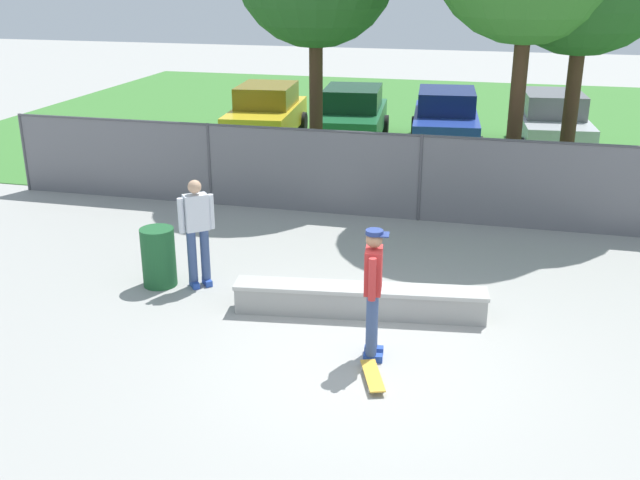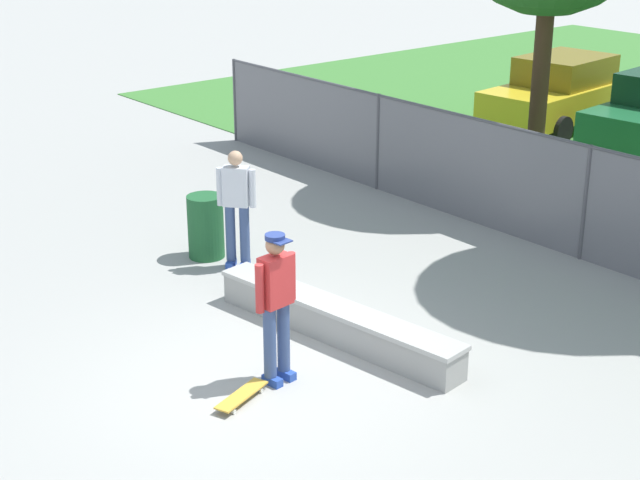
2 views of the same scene
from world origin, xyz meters
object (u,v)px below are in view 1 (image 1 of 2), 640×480
(bystander, at_px, (197,228))
(concrete_ledge, at_px, (360,300))
(skateboarder, at_px, (373,288))
(car_yellow, at_px, (266,112))
(trash_bin, at_px, (159,257))
(car_silver, at_px, (552,122))
(car_green, at_px, (352,116))
(skateboard, at_px, (373,376))
(car_blue, at_px, (446,119))

(bystander, bearing_deg, concrete_ledge, -8.93)
(skateboarder, height_order, car_yellow, skateboarder)
(skateboarder, bearing_deg, bystander, 152.09)
(car_yellow, distance_m, trash_bin, 11.09)
(car_silver, bearing_deg, bystander, -117.80)
(skateboarder, bearing_deg, car_silver, 77.87)
(concrete_ledge, bearing_deg, car_silver, 74.75)
(trash_bin, bearing_deg, concrete_ledge, -4.93)
(skateboarder, distance_m, car_green, 13.00)
(car_silver, bearing_deg, skateboarder, -102.13)
(concrete_ledge, xyz_separation_m, bystander, (-2.79, 0.44, 0.77))
(skateboard, distance_m, car_silver, 14.03)
(car_yellow, relative_size, car_green, 1.00)
(car_blue, relative_size, car_silver, 1.00)
(concrete_ledge, xyz_separation_m, car_silver, (3.24, 11.88, 0.60))
(skateboarder, distance_m, trash_bin, 4.20)
(concrete_ledge, bearing_deg, car_blue, 88.72)
(car_green, distance_m, car_blue, 2.75)
(concrete_ledge, relative_size, car_yellow, 0.89)
(car_green, height_order, bystander, bystander)
(skateboard, height_order, car_silver, car_silver)
(car_green, distance_m, car_silver, 5.74)
(skateboarder, bearing_deg, trash_bin, 158.03)
(concrete_ledge, distance_m, car_green, 11.69)
(skateboarder, height_order, skateboard, skateboarder)
(car_green, relative_size, car_blue, 1.00)
(concrete_ledge, bearing_deg, car_green, 102.29)
(concrete_ledge, height_order, trash_bin, trash_bin)
(concrete_ledge, distance_m, bystander, 2.93)
(concrete_ledge, xyz_separation_m, skateboarder, (0.41, -1.26, 0.80))
(bystander, bearing_deg, trash_bin, -167.81)
(car_yellow, relative_size, car_silver, 1.00)
(car_blue, xyz_separation_m, trash_bin, (-3.71, -11.29, -0.34))
(concrete_ledge, distance_m, car_yellow, 12.38)
(concrete_ledge, relative_size, car_green, 0.89)
(skateboarder, xyz_separation_m, car_yellow, (-5.53, 12.52, -0.19))
(car_yellow, bearing_deg, car_green, 3.28)
(skateboarder, xyz_separation_m, trash_bin, (-3.86, 1.56, -0.54))
(skateboard, bearing_deg, trash_bin, 151.51)
(skateboard, relative_size, trash_bin, 0.83)
(car_silver, bearing_deg, car_yellow, -175.73)
(car_yellow, relative_size, bystander, 2.39)
(car_silver, height_order, trash_bin, car_silver)
(skateboarder, bearing_deg, car_yellow, 113.82)
(skateboarder, height_order, car_blue, skateboarder)
(car_silver, height_order, bystander, bystander)
(skateboard, xyz_separation_m, car_silver, (2.70, 13.75, 0.77))
(car_green, distance_m, bystander, 10.97)
(concrete_ledge, xyz_separation_m, skateboard, (0.54, -1.87, -0.16))
(concrete_ledge, relative_size, bystander, 2.12)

